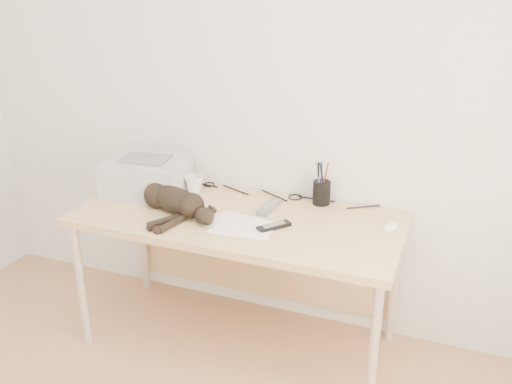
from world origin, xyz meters
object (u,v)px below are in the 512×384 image
at_px(cat, 172,201).
at_px(mouse, 391,224).
at_px(mug, 194,185).
at_px(pen_cup, 322,192).
at_px(printer, 147,176).
at_px(desk, 244,233).

bearing_deg(cat, mouse, 30.95).
bearing_deg(mug, pen_cup, 8.79).
xyz_separation_m(printer, mouse, (1.29, 0.03, -0.08)).
relative_size(printer, mug, 4.48).
distance_m(desk, cat, 0.40).
bearing_deg(desk, mug, 163.19).
xyz_separation_m(desk, pen_cup, (0.34, 0.20, 0.20)).
relative_size(mug, pen_cup, 0.44).
bearing_deg(cat, pen_cup, 48.39).
bearing_deg(mug, printer, -162.57).
height_order(desk, printer, printer).
bearing_deg(printer, cat, -36.03).
relative_size(desk, printer, 3.55).
xyz_separation_m(desk, cat, (-0.31, -0.16, 0.19)).
bearing_deg(desk, printer, 177.59).
relative_size(pen_cup, mouse, 2.22).
distance_m(mug, pen_cup, 0.68).
xyz_separation_m(desk, mug, (-0.33, 0.10, 0.18)).
bearing_deg(mug, mouse, -2.72).
bearing_deg(desk, pen_cup, 30.57).
height_order(desk, pen_cup, pen_cup).
relative_size(cat, mouse, 5.67).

